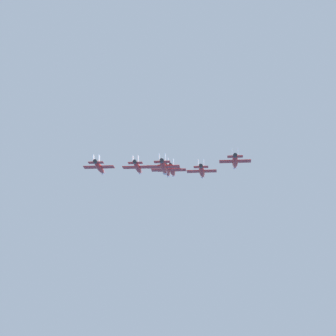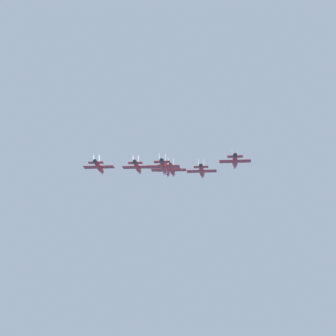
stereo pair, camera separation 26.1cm
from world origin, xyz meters
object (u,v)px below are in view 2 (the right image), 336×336
object	(u,v)px
jet_right_wingman	(202,171)
jet_left_outer	(99,167)
jet_left_wingman	(138,167)
jet_right_outer	(235,161)
jet_lead	(172,170)
jet_trailing	(163,167)
jet_slot_rear	(167,170)

from	to	relation	value
jet_right_wingman	jet_left_outer	xyz separation A→B (m)	(-37.42, -12.72, -1.48)
jet_left_wingman	jet_right_outer	xyz separation A→B (m)	(36.09, -16.10, -2.36)
jet_left_wingman	jet_left_outer	world-z (taller)	jet_left_wingman
jet_lead	jet_right_outer	world-z (taller)	jet_lead
jet_lead	jet_trailing	world-z (taller)	jet_lead
jet_right_wingman	jet_right_outer	world-z (taller)	jet_right_wingman
jet_lead	jet_trailing	distance (m)	44.45
jet_lead	jet_left_wingman	size ratio (longest dim) A/B	1.01
jet_slot_rear	jet_trailing	bearing A→B (deg)	-179.65
jet_left_outer	jet_slot_rear	bearing A→B (deg)	-89.37
jet_lead	jet_trailing	size ratio (longest dim) A/B	1.03
jet_lead	jet_slot_rear	bearing A→B (deg)	-179.10
jet_right_wingman	jet_lead	bearing A→B (deg)	41.50
jet_right_wingman	jet_trailing	bearing A→B (deg)	158.11
jet_left_outer	jet_right_outer	bearing A→B (deg)	-89.37
jet_right_wingman	jet_right_outer	bearing A→B (deg)	-138.50
jet_lead	jet_right_wingman	distance (m)	19.45
jet_left_wingman	jet_left_outer	distance (m)	19.27
jet_lead	jet_left_outer	size ratio (longest dim) A/B	1.03
jet_right_outer	jet_trailing	size ratio (longest dim) A/B	1.02
jet_left_wingman	jet_right_outer	world-z (taller)	jet_left_wingman
jet_left_wingman	jet_right_outer	distance (m)	39.59
jet_right_wingman	jet_right_outer	distance (m)	18.94
jet_left_wingman	jet_lead	bearing A→B (deg)	-39.40
jet_lead	jet_left_wingman	bearing A→B (deg)	140.54
jet_left_outer	jet_lead	bearing A→B (deg)	-39.73
jet_left_wingman	jet_right_wingman	xyz separation A→B (m)	(24.50, -1.13, -2.06)
jet_lead	jet_left_outer	bearing A→B (deg)	140.54
jet_left_wingman	jet_slot_rear	distance (m)	19.60
jet_right_wingman	jet_left_outer	bearing A→B (deg)	112.55
jet_right_outer	jet_trailing	world-z (taller)	jet_right_outer
jet_right_wingman	jet_slot_rear	distance (m)	19.18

